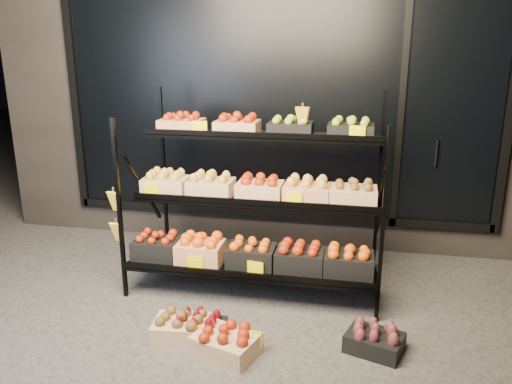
% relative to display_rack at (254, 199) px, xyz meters
% --- Properties ---
extents(ground, '(24.00, 24.00, 0.00)m').
position_rel_display_rack_xyz_m(ground, '(0.01, -0.60, -0.79)').
color(ground, '#514F4C').
rests_on(ground, ground).
extents(building, '(6.00, 2.08, 3.50)m').
position_rel_display_rack_xyz_m(building, '(0.01, 1.99, 0.96)').
color(building, '#2D2826').
rests_on(building, ground).
extents(display_rack, '(2.18, 1.02, 1.66)m').
position_rel_display_rack_xyz_m(display_rack, '(0.00, 0.00, 0.00)').
color(display_rack, black).
rests_on(display_rack, ground).
extents(tag_floor_a, '(0.13, 0.01, 0.12)m').
position_rel_display_rack_xyz_m(tag_floor_a, '(-0.23, -1.00, -0.73)').
color(tag_floor_a, '#F2D900').
rests_on(tag_floor_a, ground).
extents(tag_floor_b, '(0.13, 0.01, 0.12)m').
position_rel_display_rack_xyz_m(tag_floor_b, '(0.19, -1.00, -0.73)').
color(tag_floor_b, '#F2D900').
rests_on(tag_floor_b, ground).
extents(floor_crate_left, '(0.42, 0.33, 0.20)m').
position_rel_display_rack_xyz_m(floor_crate_left, '(-0.35, -0.92, -0.69)').
color(floor_crate_left, tan).
rests_on(floor_crate_left, ground).
extents(floor_crate_midleft, '(0.37, 0.27, 0.19)m').
position_rel_display_rack_xyz_m(floor_crate_midleft, '(-0.22, -0.91, -0.70)').
color(floor_crate_midleft, black).
rests_on(floor_crate_midleft, ground).
extents(floor_crate_midright, '(0.49, 0.42, 0.21)m').
position_rel_display_rack_xyz_m(floor_crate_midright, '(0.02, -1.05, -0.69)').
color(floor_crate_midright, tan).
rests_on(floor_crate_midright, ground).
extents(floor_crate_right, '(0.44, 0.38, 0.19)m').
position_rel_display_rack_xyz_m(floor_crate_right, '(1.01, -0.82, -0.70)').
color(floor_crate_right, black).
rests_on(floor_crate_right, ground).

